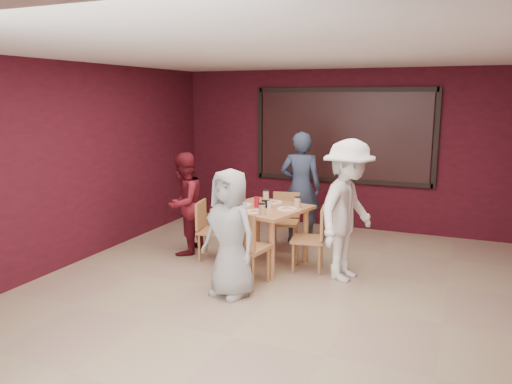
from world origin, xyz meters
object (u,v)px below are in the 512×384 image
at_px(diner_right, 348,211).
at_px(diner_left, 184,204).
at_px(chair_back, 285,217).
at_px(chair_front, 244,244).
at_px(diner_back, 301,187).
at_px(dining_table, 264,215).
at_px(chair_left, 209,227).
at_px(chair_right, 314,235).
at_px(diner_front, 230,233).

bearing_deg(diner_right, diner_left, 100.16).
distance_m(chair_back, diner_left, 1.57).
distance_m(chair_front, chair_back, 1.72).
height_order(chair_back, diner_left, diner_left).
bearing_deg(diner_back, dining_table, 72.95).
height_order(chair_front, diner_right, diner_right).
relative_size(chair_left, chair_right, 0.96).
height_order(diner_front, diner_back, diner_back).
bearing_deg(chair_front, dining_table, 95.19).
bearing_deg(diner_front, diner_right, 60.12).
distance_m(chair_back, chair_left, 1.25).
relative_size(chair_right, diner_left, 0.58).
height_order(chair_right, diner_front, diner_front).
distance_m(diner_front, diner_left, 1.80).
relative_size(dining_table, diner_right, 0.70).
distance_m(chair_right, diner_right, 0.63).
xyz_separation_m(dining_table, diner_left, (-1.30, 0.05, 0.04)).
bearing_deg(diner_back, diner_left, 29.26).
bearing_deg(chair_right, diner_right, -12.88).
bearing_deg(chair_back, chair_front, -87.64).
xyz_separation_m(chair_front, diner_front, (-0.04, -0.31, 0.22)).
xyz_separation_m(chair_front, diner_back, (0.03, 2.15, 0.35)).
distance_m(chair_front, diner_back, 2.17).
bearing_deg(diner_back, diner_front, 76.10).
relative_size(dining_table, chair_front, 1.32).
bearing_deg(diner_left, diner_right, 85.29).
xyz_separation_m(dining_table, chair_front, (0.08, -0.85, -0.18)).
height_order(dining_table, chair_front, dining_table).
distance_m(dining_table, chair_left, 0.87).
bearing_deg(chair_left, chair_back, 47.88).
bearing_deg(chair_back, diner_back, 76.48).
relative_size(diner_front, diner_back, 0.85).
height_order(chair_front, chair_back, chair_front).
height_order(chair_right, diner_back, diner_back).
xyz_separation_m(diner_front, diner_back, (0.07, 2.46, 0.13)).
bearing_deg(diner_back, diner_right, 115.55).
bearing_deg(chair_front, chair_back, 92.36).
relative_size(chair_back, diner_right, 0.48).
relative_size(dining_table, chair_right, 1.43).
height_order(chair_left, diner_front, diner_front).
distance_m(chair_back, diner_front, 2.04).
distance_m(chair_front, chair_left, 1.20).
xyz_separation_m(diner_left, diner_right, (2.48, -0.13, 0.15)).
bearing_deg(diner_front, diner_back, 105.13).
xyz_separation_m(chair_right, diner_right, (0.47, -0.11, 0.40)).
relative_size(chair_right, diner_right, 0.49).
xyz_separation_m(diner_back, diner_right, (1.07, -1.38, 0.01)).
bearing_deg(dining_table, diner_right, -4.04).
bearing_deg(chair_left, diner_right, -0.55).
bearing_deg(chair_left, diner_back, 55.25).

